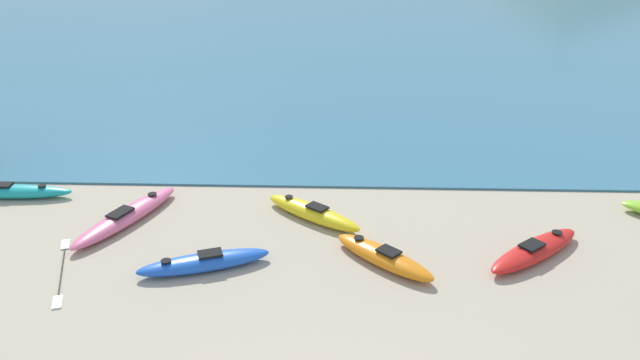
% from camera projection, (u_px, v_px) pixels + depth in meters
% --- Properties ---
extents(bay_water, '(160.00, 70.00, 0.06)m').
position_uv_depth(bay_water, '(341.00, 0.00, 48.93)').
color(bay_water, teal).
rests_on(bay_water, ground_plane).
extents(kayak_on_sand_0, '(2.87, 1.51, 0.38)m').
position_uv_depth(kayak_on_sand_0, '(204.00, 262.00, 13.26)').
color(kayak_on_sand_0, blue).
rests_on(kayak_on_sand_0, ground_plane).
extents(kayak_on_sand_1, '(2.06, 3.53, 0.38)m').
position_uv_depth(kayak_on_sand_1, '(126.00, 216.00, 15.19)').
color(kayak_on_sand_1, '#E5668C').
rests_on(kayak_on_sand_1, ground_plane).
extents(kayak_on_sand_2, '(2.68, 2.40, 0.38)m').
position_uv_depth(kayak_on_sand_2, '(535.00, 250.00, 13.72)').
color(kayak_on_sand_2, red).
rests_on(kayak_on_sand_2, ground_plane).
extents(kayak_on_sand_4, '(3.43, 0.64, 0.38)m').
position_uv_depth(kayak_on_sand_4, '(8.00, 191.00, 16.48)').
color(kayak_on_sand_4, teal).
rests_on(kayak_on_sand_4, ground_plane).
extents(kayak_on_sand_5, '(2.62, 2.22, 0.41)m').
position_uv_depth(kayak_on_sand_5, '(313.00, 212.00, 15.33)').
color(kayak_on_sand_5, yellow).
rests_on(kayak_on_sand_5, ground_plane).
extents(kayak_on_sand_6, '(2.34, 2.25, 0.39)m').
position_uv_depth(kayak_on_sand_6, '(384.00, 257.00, 13.45)').
color(kayak_on_sand_6, orange).
rests_on(kayak_on_sand_6, ground_plane).
extents(loose_paddle, '(1.06, 2.69, 0.03)m').
position_uv_depth(loose_paddle, '(62.00, 271.00, 13.22)').
color(loose_paddle, black).
rests_on(loose_paddle, ground_plane).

